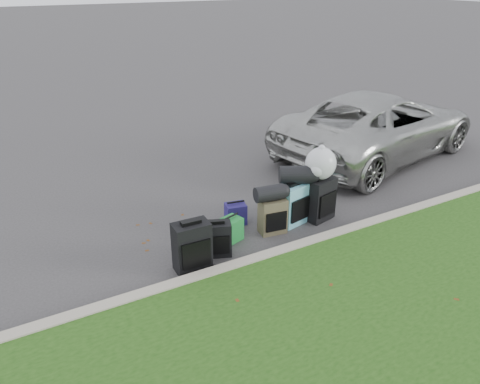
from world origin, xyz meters
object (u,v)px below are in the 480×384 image
suitcase_teal (293,204)px  suv (379,125)px  suitcase_olive (273,216)px  tote_navy (236,214)px  suitcase_large_black_left (192,247)px  suitcase_large_black_right (320,199)px  suitcase_small_black (217,239)px  tote_green (231,229)px

suitcase_teal → suv: bearing=14.1°
suitcase_olive → tote_navy: 0.65m
suitcase_olive → suitcase_large_black_left: bearing=-159.9°
suv → suitcase_olive: (-3.85, -1.76, -0.42)m
suitcase_large_black_right → tote_navy: size_ratio=2.09×
suv → suitcase_small_black: size_ratio=9.92×
suv → tote_green: 4.86m
suitcase_large_black_left → suitcase_olive: bearing=14.0°
suitcase_small_black → suitcase_teal: suitcase_teal is taller
suv → tote_navy: (-4.22, -1.23, -0.53)m
suitcase_small_black → tote_navy: size_ratio=1.50×
suv → suitcase_teal: suv is taller
suitcase_large_black_left → suitcase_small_black: bearing=21.3°
suitcase_large_black_left → suitcase_teal: 1.98m
suv → suitcase_large_black_left: suv is taller
tote_green → suv: bearing=3.5°
suitcase_teal → suitcase_large_black_right: 0.48m
suitcase_teal → tote_green: suitcase_teal is taller
suitcase_large_black_left → suitcase_olive: 1.53m
suv → suitcase_olive: suv is taller
suitcase_large_black_left → suitcase_large_black_right: size_ratio=0.99×
suv → suitcase_teal: (-3.41, -1.68, -0.37)m
suitcase_large_black_left → suitcase_large_black_right: 2.44m
suitcase_small_black → tote_navy: (0.68, 0.69, -0.09)m
suitcase_teal → tote_green: 1.14m
tote_green → tote_navy: 0.53m
suitcase_small_black → suitcase_large_black_left: (-0.45, -0.16, 0.10)m
suitcase_large_black_left → tote_green: (0.82, 0.42, -0.17)m
suitcase_teal → tote_navy: (-0.81, 0.45, -0.17)m
suitcase_small_black → suitcase_large_black_right: suitcase_large_black_right is taller
suitcase_large_black_right → tote_green: 1.61m
suitcase_small_black → tote_green: size_ratio=1.41×
suv → suitcase_large_black_left: size_ratio=7.19×
suv → suitcase_small_black: 5.28m
suitcase_small_black → suitcase_large_black_right: 1.97m
tote_green → tote_navy: bearing=36.7°
suitcase_olive → tote_green: size_ratio=1.55×
suitcase_teal → tote_navy: suitcase_teal is taller
suitcase_olive → suitcase_large_black_right: suitcase_large_black_right is taller
suitcase_large_black_left → suitcase_large_black_right: suitcase_large_black_right is taller
suitcase_small_black → suitcase_teal: 1.51m
suitcase_small_black → tote_green: 0.46m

